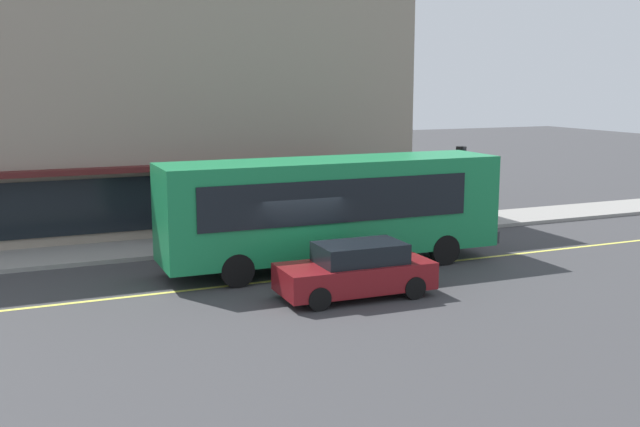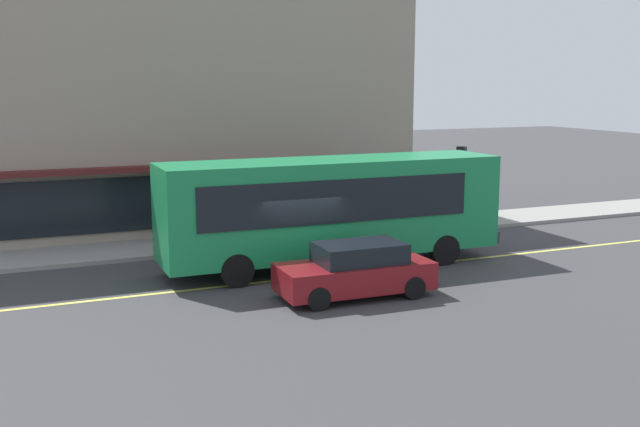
# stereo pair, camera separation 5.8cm
# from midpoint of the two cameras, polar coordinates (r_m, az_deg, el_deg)

# --- Properties ---
(ground) EXTENTS (120.00, 120.00, 0.00)m
(ground) POSITION_cam_midpoint_polar(r_m,az_deg,el_deg) (23.06, -1.59, -4.92)
(ground) COLOR #38383A
(sidewalk) EXTENTS (80.00, 2.88, 0.15)m
(sidewalk) POSITION_cam_midpoint_polar(r_m,az_deg,el_deg) (28.15, -5.79, -2.07)
(sidewalk) COLOR gray
(sidewalk) RESTS_ON ground
(lane_centre_stripe) EXTENTS (36.00, 0.16, 0.01)m
(lane_centre_stripe) POSITION_cam_midpoint_polar(r_m,az_deg,el_deg) (23.06, -1.59, -4.91)
(lane_centre_stripe) COLOR #D8D14C
(lane_centre_stripe) RESTS_ON ground
(storefront_building) EXTENTS (22.77, 10.71, 10.23)m
(storefront_building) POSITION_cam_midpoint_polar(r_m,az_deg,el_deg) (33.13, -15.00, 8.24)
(storefront_building) COLOR gray
(storefront_building) RESTS_ON ground
(bus) EXTENTS (11.16, 2.70, 3.50)m
(bus) POSITION_cam_midpoint_polar(r_m,az_deg,el_deg) (24.03, 1.07, 0.54)
(bus) COLOR #197F47
(bus) RESTS_ON ground
(traffic_light) EXTENTS (0.30, 0.52, 3.20)m
(traffic_light) POSITION_cam_midpoint_polar(r_m,az_deg,el_deg) (30.82, 10.73, 3.49)
(traffic_light) COLOR #2D2D33
(traffic_light) RESTS_ON sidewalk
(car_maroon) EXTENTS (4.33, 1.93, 1.52)m
(car_maroon) POSITION_cam_midpoint_polar(r_m,az_deg,el_deg) (20.97, 2.81, -4.35)
(car_maroon) COLOR maroon
(car_maroon) RESTS_ON ground
(pedestrian_by_curb) EXTENTS (0.34, 0.34, 1.64)m
(pedestrian_by_curb) POSITION_cam_midpoint_polar(r_m,az_deg,el_deg) (27.90, -11.98, -0.13)
(pedestrian_by_curb) COLOR black
(pedestrian_by_curb) RESTS_ON sidewalk
(pedestrian_mid_block) EXTENTS (0.34, 0.34, 1.61)m
(pedestrian_mid_block) POSITION_cam_midpoint_polar(r_m,az_deg,el_deg) (26.52, -9.74, -0.62)
(pedestrian_mid_block) COLOR black
(pedestrian_mid_block) RESTS_ON sidewalk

